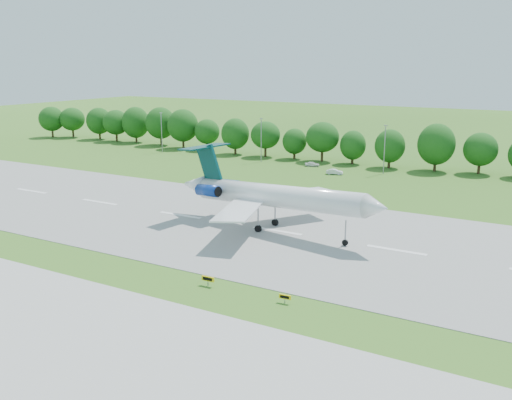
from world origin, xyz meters
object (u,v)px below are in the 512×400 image
Objects in this scene: airliner at (267,194)px; service_vehicle_b at (312,164)px; service_vehicle_a at (335,172)px; taxi_sign_left at (208,279)px.

airliner reaches higher than service_vehicle_b.
service_vehicle_a is 11.97m from service_vehicle_b.
service_vehicle_b reaches higher than taxi_sign_left.
airliner is at bearing 173.22° from service_vehicle_a.
airliner is 10.02× the size of service_vehicle_a.
taxi_sign_left is at bearing -69.37° from airliner.
taxi_sign_left is 76.67m from service_vehicle_a.
airliner is 50.89m from service_vehicle_a.
airliner is at bearing 100.15° from taxi_sign_left.
taxi_sign_left is at bearing 174.16° from service_vehicle_a.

